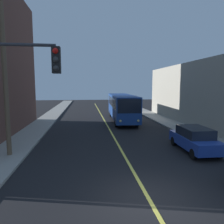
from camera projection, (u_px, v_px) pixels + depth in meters
ground_plane at (149, 199)px, 8.20m from camera, size 120.00×120.00×0.00m
sidewalk_left at (25, 139)px, 17.14m from camera, size 2.50×90.00×0.15m
sidewalk_right at (195, 134)px, 18.94m from camera, size 2.50×90.00×0.15m
lane_stripe_center at (108, 126)px, 22.97m from camera, size 0.16×60.00×0.01m
city_bus at (122, 106)px, 26.87m from camera, size 3.10×12.24×3.20m
parked_car_blue at (195, 139)px, 14.09m from camera, size 1.90×4.44×1.62m
utility_pole_near at (3, 46)px, 12.26m from camera, size 2.40×0.28×11.85m
traffic_signal_left_corner at (4, 86)px, 8.04m from camera, size 3.75×0.48×6.00m
fire_hydrant at (210, 136)px, 15.95m from camera, size 0.44×0.26×0.84m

